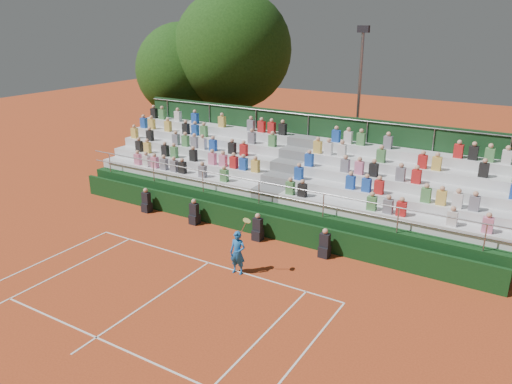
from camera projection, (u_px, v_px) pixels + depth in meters
The scene contains 8 objects.
ground at pixel (208, 263), 18.94m from camera, with size 90.00×90.00×0.00m, color #B6451E.
courtside_wall at pixel (252, 223), 21.36m from camera, with size 20.00×0.15×1.00m, color black.
line_officials at pixel (226, 221), 21.54m from camera, with size 9.62×0.40×1.19m.
grandstand at pixel (288, 189), 23.79m from camera, with size 20.00×5.20×4.40m.
tennis_player at pixel (238, 253), 17.91m from camera, with size 0.85×0.45×2.22m.
tree_west at pixel (183, 70), 31.87m from camera, with size 5.93×5.93×8.58m.
tree_east at pixel (233, 50), 30.59m from camera, with size 7.23×7.23×10.53m.
floodlight_mast at pixel (359, 95), 26.46m from camera, with size 0.60×0.25×8.43m.
Camera 1 is at (10.34, -13.59, 8.81)m, focal length 35.00 mm.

